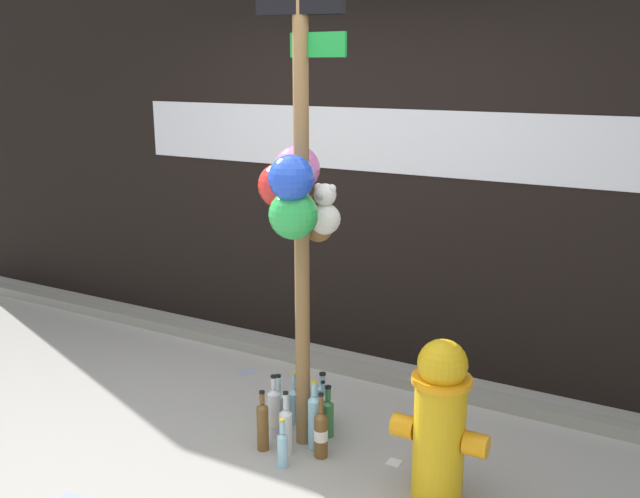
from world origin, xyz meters
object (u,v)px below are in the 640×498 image
Objects in this scene: bottle_8 at (286,429)px; bottle_3 at (295,404)px; bottle_10 at (279,408)px; bottle_0 at (323,411)px; memorial_post at (297,173)px; bottle_11 at (323,400)px; fire_hydrant at (440,420)px; bottle_2 at (321,433)px; bottle_6 at (328,416)px; bottle_1 at (314,420)px; bottle_4 at (263,425)px; bottle_9 at (283,448)px; bottle_7 at (274,412)px; bottle_5 at (305,405)px.

bottle_3 is at bearing 112.93° from bottle_8.
bottle_0 is at bearing 25.36° from bottle_10.
memorial_post reaches higher than bottle_11.
bottle_11 is (0.14, 0.10, 0.01)m from bottle_3.
bottle_2 is (-0.69, 0.04, -0.28)m from fire_hydrant.
bottle_0 is at bearing 135.52° from bottle_6.
bottle_6 is at bearing 88.26° from bottle_1.
bottle_11 is at bearing 89.80° from bottle_8.
bottle_1 is at bearing -39.00° from bottle_3.
bottle_2 is 0.34m from bottle_4.
bottle_1 reaches higher than bottle_9.
bottle_7 reaches higher than bottle_0.
bottle_5 reaches higher than bottle_9.
bottle_5 is 1.20× the size of bottle_10.
bottle_4 is at bearing -106.20° from bottle_5.
bottle_1 is 1.31× the size of bottle_6.
bottle_5 reaches higher than bottle_4.
bottle_2 is 1.20× the size of bottle_6.
bottle_0 is at bearing 6.86° from bottle_3.
bottle_3 is at bearing 141.25° from bottle_2.
bottle_0 is at bearing 46.44° from bottle_7.
bottle_6 is at bearing 50.11° from bottle_4.
bottle_7 is at bearing -133.56° from bottle_0.
memorial_post is at bearing 48.84° from bottle_4.
bottle_2 reaches higher than bottle_0.
bottle_8 is (0.14, 0.03, -0.01)m from bottle_4.
fire_hydrant is 1.10m from bottle_3.
bottle_7 is 1.03× the size of bottle_8.
fire_hydrant reaches higher than bottle_0.
bottle_0 is at bearing 81.93° from bottle_8.
bottle_3 is 0.88× the size of bottle_8.
bottle_1 reaches higher than bottle_3.
bottle_0 is at bearing 78.75° from memorial_post.
fire_hydrant is 0.92m from bottle_8.
fire_hydrant is at bearing 9.82° from bottle_9.
bottle_9 is at bearing -55.32° from bottle_10.
bottle_4 is 0.34m from bottle_5.
bottle_4 is at bearing -89.90° from bottle_3.
bottle_4 is 0.14m from bottle_8.
fire_hydrant is at bearing -7.59° from memorial_post.
bottle_1 is 0.33m from bottle_3.
bottle_9 is (0.01, -0.47, 0.00)m from bottle_0.
fire_hydrant is at bearing -25.03° from bottle_11.
bottle_10 is (-0.31, -0.04, -0.01)m from bottle_6.
bottle_2 is 0.23m from bottle_9.
bottle_2 is (0.14, -0.28, 0.03)m from bottle_0.
bottle_0 is at bearing -59.89° from bottle_11.
bottle_2 is at bearing -62.75° from bottle_11.
bottle_7 reaches higher than bottle_10.
bottle_0 is 0.98× the size of bottle_11.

